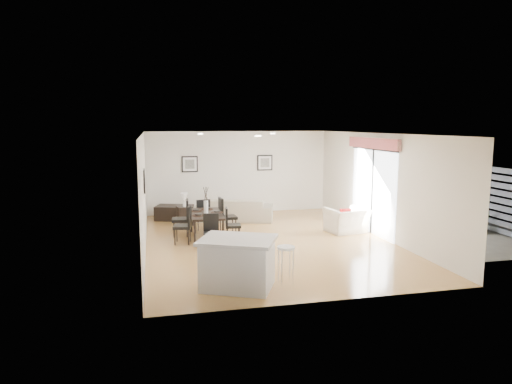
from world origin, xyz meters
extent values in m
plane|color=tan|center=(0.00, 0.00, 0.00)|extent=(8.00, 8.00, 0.00)
cube|color=silver|center=(0.00, 4.00, 1.35)|extent=(6.00, 0.04, 2.70)
cube|color=silver|center=(0.00, -4.00, 1.35)|extent=(6.00, 0.04, 2.70)
cube|color=silver|center=(-3.00, 0.00, 1.35)|extent=(0.04, 8.00, 2.70)
cube|color=silver|center=(3.00, 0.00, 1.35)|extent=(0.04, 8.00, 2.70)
cube|color=white|center=(0.00, 0.00, 2.70)|extent=(6.00, 8.00, 0.02)
imported|color=gray|center=(-0.37, 2.73, 0.34)|extent=(2.51, 1.56, 0.69)
imported|color=white|center=(2.34, 0.49, 0.33)|extent=(1.15, 1.04, 0.66)
imported|color=#365D27|center=(5.77, -0.41, 0.32)|extent=(0.62, 0.55, 0.65)
imported|color=#365D27|center=(5.48, 0.68, 0.30)|extent=(0.34, 0.34, 0.60)
cube|color=black|center=(-1.47, 0.71, 0.64)|extent=(0.83, 1.61, 0.05)
cylinder|color=black|center=(-1.83, -0.02, 0.30)|extent=(0.06, 0.06, 0.61)
cylinder|color=black|center=(-1.80, 1.46, 0.30)|extent=(0.06, 0.06, 0.61)
cylinder|color=black|center=(-1.15, -0.04, 0.30)|extent=(0.06, 0.06, 0.61)
cylinder|color=black|center=(-1.11, 1.44, 0.30)|extent=(0.06, 0.06, 0.61)
cube|color=black|center=(-2.11, 0.31, 0.42)|extent=(0.50, 0.50, 0.07)
cube|color=black|center=(-1.93, 0.28, 0.69)|extent=(0.14, 0.43, 0.51)
cylinder|color=black|center=(-2.24, 0.51, 0.19)|extent=(0.03, 0.03, 0.39)
cylinder|color=black|center=(-1.91, 0.44, 0.19)|extent=(0.03, 0.03, 0.39)
cylinder|color=black|center=(-2.30, 0.18, 0.19)|extent=(0.03, 0.03, 0.39)
cylinder|color=black|center=(-1.98, 0.12, 0.19)|extent=(0.03, 0.03, 0.39)
cube|color=black|center=(-2.11, 1.11, 0.43)|extent=(0.47, 0.47, 0.08)
cube|color=black|center=(-1.92, 1.09, 0.71)|extent=(0.09, 0.44, 0.52)
cylinder|color=black|center=(-2.26, 1.29, 0.20)|extent=(0.03, 0.03, 0.40)
cylinder|color=black|center=(-1.93, 1.26, 0.20)|extent=(0.03, 0.03, 0.40)
cylinder|color=black|center=(-2.29, 0.95, 0.20)|extent=(0.03, 0.03, 0.40)
cylinder|color=black|center=(-1.95, 0.92, 0.20)|extent=(0.03, 0.03, 0.40)
cube|color=black|center=(-0.84, 0.31, 0.38)|extent=(0.42, 0.42, 0.07)
cube|color=black|center=(-1.00, 0.33, 0.62)|extent=(0.09, 0.39, 0.46)
cylinder|color=black|center=(-0.71, 0.15, 0.17)|extent=(0.03, 0.03, 0.35)
cylinder|color=black|center=(-1.00, 0.18, 0.17)|extent=(0.03, 0.03, 0.35)
cylinder|color=black|center=(-0.67, 0.44, 0.17)|extent=(0.03, 0.03, 0.35)
cylinder|color=black|center=(-0.97, 0.48, 0.17)|extent=(0.03, 0.03, 0.35)
cube|color=black|center=(-0.84, 1.11, 0.44)|extent=(0.47, 0.47, 0.08)
cube|color=black|center=(-1.03, 1.09, 0.72)|extent=(0.09, 0.44, 0.53)
cylinder|color=black|center=(-0.65, 0.95, 0.20)|extent=(0.03, 0.03, 0.40)
cylinder|color=black|center=(-1.00, 0.92, 0.20)|extent=(0.03, 0.03, 0.40)
cylinder|color=black|center=(-0.68, 1.29, 0.20)|extent=(0.03, 0.03, 0.40)
cylinder|color=black|center=(-1.02, 1.26, 0.20)|extent=(0.03, 0.03, 0.40)
cube|color=black|center=(-1.47, -0.35, 0.37)|extent=(0.40, 0.40, 0.06)
cube|color=black|center=(-1.46, -0.19, 0.60)|extent=(0.37, 0.07, 0.44)
cylinder|color=black|center=(-1.63, -0.49, 0.17)|extent=(0.03, 0.03, 0.34)
cylinder|color=black|center=(-1.61, -0.20, 0.17)|extent=(0.03, 0.03, 0.34)
cylinder|color=black|center=(-1.34, -0.51, 0.17)|extent=(0.03, 0.03, 0.34)
cylinder|color=black|center=(-1.32, -0.22, 0.17)|extent=(0.03, 0.03, 0.34)
cube|color=black|center=(-1.47, 1.77, 0.39)|extent=(0.45, 0.45, 0.07)
cube|color=black|center=(-1.44, 1.60, 0.63)|extent=(0.39, 0.12, 0.47)
cylinder|color=black|center=(-1.35, 1.94, 0.18)|extent=(0.03, 0.03, 0.36)
cylinder|color=black|center=(-1.29, 1.65, 0.18)|extent=(0.03, 0.03, 0.36)
cylinder|color=black|center=(-1.65, 1.89, 0.18)|extent=(0.03, 0.03, 0.36)
cylinder|color=black|center=(-1.59, 1.59, 0.18)|extent=(0.03, 0.03, 0.36)
cylinder|color=white|center=(-1.47, 0.71, 0.83)|extent=(0.11, 0.11, 0.33)
cylinder|color=black|center=(-1.19, 0.71, 0.67)|extent=(0.32, 0.32, 0.01)
cylinder|color=black|center=(-1.19, 0.71, 0.69)|extent=(0.17, 0.17, 0.05)
cylinder|color=black|center=(-1.38, 1.20, 0.67)|extent=(0.32, 0.32, 0.01)
cylinder|color=black|center=(-1.38, 1.20, 0.69)|extent=(0.17, 0.17, 0.05)
cylinder|color=black|center=(-1.70, 1.01, 0.67)|extent=(0.32, 0.32, 0.01)
cylinder|color=black|center=(-1.70, 1.01, 0.69)|extent=(0.17, 0.17, 0.05)
cylinder|color=black|center=(-1.70, 0.40, 0.67)|extent=(0.32, 0.32, 0.01)
cylinder|color=black|center=(-1.70, 0.40, 0.69)|extent=(0.17, 0.17, 0.05)
cylinder|color=black|center=(-1.38, 0.22, 0.67)|extent=(0.32, 0.32, 0.01)
cylinder|color=black|center=(-1.38, 0.22, 0.69)|extent=(0.17, 0.17, 0.05)
cube|color=black|center=(-2.16, 3.24, 0.22)|extent=(1.25, 0.97, 0.44)
cube|color=black|center=(-1.90, 2.41, 0.28)|extent=(0.49, 0.49, 0.55)
cylinder|color=white|center=(-1.90, 2.41, 0.64)|extent=(0.09, 0.09, 0.17)
cone|color=beige|center=(-1.90, 2.41, 0.83)|extent=(0.21, 0.21, 0.23)
cube|color=maroon|center=(2.25, 0.40, 0.53)|extent=(0.30, 0.10, 0.29)
cube|color=white|center=(-1.35, -3.03, 0.43)|extent=(1.47, 1.33, 0.85)
cube|color=#BCBCBF|center=(-1.35, -3.03, 0.88)|extent=(1.61, 1.46, 0.06)
cylinder|color=white|center=(-0.44, -3.03, 0.69)|extent=(0.32, 0.32, 0.05)
cylinder|color=silver|center=(-0.33, -2.92, 0.34)|extent=(0.02, 0.02, 0.69)
cylinder|color=silver|center=(-0.55, -2.92, 0.34)|extent=(0.02, 0.02, 0.69)
cylinder|color=silver|center=(-0.55, -3.13, 0.34)|extent=(0.02, 0.02, 0.69)
cylinder|color=silver|center=(-0.33, -3.13, 0.34)|extent=(0.02, 0.02, 0.69)
cube|color=black|center=(-1.60, 3.97, 1.65)|extent=(0.52, 0.03, 0.52)
cube|color=white|center=(-1.60, 3.97, 1.65)|extent=(0.44, 0.04, 0.44)
cube|color=#545550|center=(-1.60, 3.97, 1.65)|extent=(0.30, 0.04, 0.30)
cube|color=black|center=(0.90, 3.97, 1.65)|extent=(0.52, 0.03, 0.52)
cube|color=white|center=(0.90, 3.97, 1.65)|extent=(0.44, 0.04, 0.44)
cube|color=#545550|center=(0.90, 3.97, 1.65)|extent=(0.30, 0.04, 0.30)
cube|color=black|center=(-2.97, -0.20, 1.65)|extent=(0.03, 0.52, 0.52)
cube|color=white|center=(-2.97, -0.20, 1.65)|extent=(0.04, 0.44, 0.44)
cube|color=#545550|center=(-2.97, -0.20, 1.65)|extent=(0.04, 0.30, 0.30)
cube|color=white|center=(2.98, 0.30, 1.12)|extent=(0.02, 2.40, 2.25)
cube|color=black|center=(2.96, 0.30, 1.12)|extent=(0.03, 0.05, 2.25)
cube|color=black|center=(2.96, 0.30, 2.27)|extent=(0.03, 2.50, 0.05)
cube|color=maroon|center=(2.92, 0.30, 2.43)|extent=(0.10, 2.70, 0.28)
plane|color=gray|center=(5.00, 0.30, 0.00)|extent=(6.00, 6.00, 0.00)
cube|color=#313134|center=(6.20, 0.30, 0.90)|extent=(0.08, 5.50, 1.80)
cube|color=brown|center=(6.05, 2.70, 1.00)|extent=(0.35, 0.35, 2.00)
camera|label=1|loc=(-2.79, -10.81, 2.93)|focal=32.00mm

